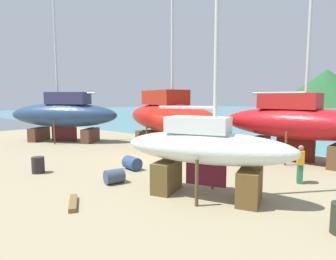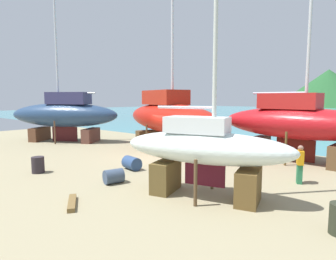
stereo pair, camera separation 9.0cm
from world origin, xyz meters
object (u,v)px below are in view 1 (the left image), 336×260
Objects in this scene: worker at (300,164)px; barrel_tipped_left at (114,176)px; sailboat_large_starboard at (205,149)px; sailboat_far_slipway at (296,123)px; barrel_tipped_right at (38,165)px; barrel_tipped_center at (132,163)px; sailboat_small_center at (168,117)px; sailboat_mid_port at (64,114)px.

barrel_tipped_left is at bearing -163.50° from worker.
sailboat_large_starboard is 8.29m from sailboat_far_slipway.
sailboat_far_slipway is at bearing 69.81° from sailboat_large_starboard.
worker is at bearing 45.77° from sailboat_large_starboard.
worker is 11.82m from barrel_tipped_right.
worker is at bearing 22.90° from barrel_tipped_center.
sailboat_small_center is 7.94m from sailboat_far_slipway.
sailboat_far_slipway is at bearing 52.75° from barrel_tipped_center.
sailboat_small_center is (-7.07, 6.24, 0.55)m from sailboat_large_starboard.
sailboat_far_slipway is 4.76m from worker.
sailboat_large_starboard is at bearing -91.63° from sailboat_far_slipway.
barrel_tipped_center is at bearing -48.51° from sailboat_small_center.
barrel_tipped_center is (-5.54, -7.29, -1.86)m from sailboat_far_slipway.
barrel_tipped_left is at bearing -60.51° from barrel_tipped_center.
sailboat_mid_port is 19.25× the size of barrel_tipped_right.
sailboat_mid_port is at bearing -144.87° from sailboat_small_center.
sailboat_mid_port is at bearing -162.19° from sailboat_far_slipway.
sailboat_small_center is 1.25× the size of sailboat_far_slipway.
sailboat_small_center reaches higher than barrel_tipped_right.
worker is at bearing 5.44° from sailboat_small_center.
barrel_tipped_right is 0.82× the size of barrel_tipped_center.
sailboat_mid_port is at bearing 156.67° from worker.
sailboat_large_starboard is 0.83× the size of sailboat_far_slipway.
barrel_tipped_left is (1.17, -2.07, -0.02)m from barrel_tipped_center.
sailboat_mid_port is 11.64m from barrel_tipped_center.
barrel_tipped_left is (-4.37, -9.35, -1.88)m from sailboat_far_slipway.
sailboat_small_center is at bearing 122.56° from sailboat_large_starboard.
sailboat_small_center is at bearing 165.07° from sailboat_mid_port.
worker reaches higher than barrel_tipped_left.
sailboat_mid_port is (-16.09, 3.71, 0.51)m from sailboat_large_starboard.
worker is at bearing 32.40° from barrel_tipped_right.
worker is 2.09× the size of barrel_tipped_right.
sailboat_large_starboard is at bearing -11.15° from barrel_tipped_center.
barrel_tipped_center is at bearing 152.86° from sailboat_large_starboard.
sailboat_mid_port is at bearing 158.69° from barrel_tipped_left.
sailboat_small_center is 8.29m from barrel_tipped_left.
sailboat_small_center is 6.02m from barrel_tipped_center.
sailboat_small_center reaches higher than sailboat_large_starboard.
barrel_tipped_left is at bearing 17.42° from barrel_tipped_right.
barrel_tipped_left is at bearing -112.48° from sailboat_far_slipway.
sailboat_small_center reaches higher than worker.
sailboat_large_starboard is 13.67× the size of barrel_tipped_right.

